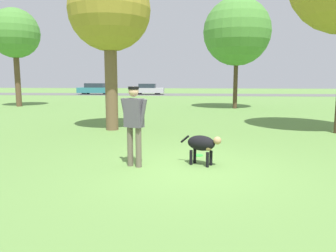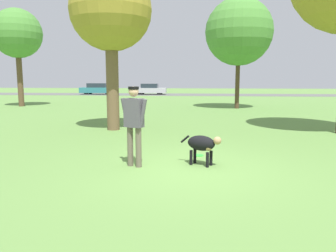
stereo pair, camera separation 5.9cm
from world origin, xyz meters
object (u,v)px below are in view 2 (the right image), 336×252
Objects in this scene: tree_mid_center at (239,32)px; parked_car_teal at (98,89)px; parked_car_silver at (150,89)px; frisbee at (199,155)px; person at (134,119)px; tree_near_left at (111,11)px; dog at (203,144)px; tree_far_left at (17,34)px.

tree_mid_center is 1.57× the size of parked_car_teal.
frisbee is at bearing -80.27° from parked_car_silver.
person is 2.11m from frisbee.
parked_car_teal is at bearing 108.62° from tree_near_left.
dog is at bearing -69.10° from parked_car_teal.
person reaches higher than dog.
tree_far_left is (-11.18, 15.05, 3.93)m from person.
tree_mid_center reaches higher than parked_car_teal.
person is at bearing -104.45° from tree_mid_center.
parked_car_silver reaches higher than dog.
tree_far_left reaches higher than frisbee.
dog is at bearing -55.61° from tree_near_left.
tree_mid_center is at bearing 59.58° from tree_near_left.
frisbee is 6.75m from tree_near_left.
parked_car_silver is (-2.86, 27.95, -3.71)m from tree_near_left.
parked_car_teal is (-12.75, 32.77, 0.19)m from dog.
tree_far_left is 1.49× the size of parked_car_teal.
person is 0.39× the size of parked_car_teal.
tree_near_left is (-3.36, 4.91, 3.88)m from dog.
parked_car_teal is (-11.25, 33.01, -0.38)m from person.
parked_car_teal reaches higher than frisbee.
parked_car_teal is (-12.66, 31.84, 0.66)m from frisbee.
dog is (1.50, 0.24, -0.57)m from person.
frisbee is 32.52m from parked_car_silver.
parked_car_teal is at bearing 111.69° from frisbee.
tree_near_left is at bearing -85.30° from parked_car_silver.
frisbee is 0.07× the size of parked_car_silver.
tree_near_left reaches higher than person.
tree_near_left is at bearing 133.07° from person.
parked_car_teal is 1.16× the size of parked_car_silver.
person is 0.26× the size of tree_far_left.
tree_far_left is at bearing 133.27° from tree_near_left.
tree_near_left reaches higher than frisbee.
tree_mid_center is at bearing 80.01° from frisbee.
tree_near_left is (9.32, -9.90, -0.62)m from tree_far_left.
tree_far_left is at bearing -110.84° from parked_car_silver.
tree_near_left is (-3.27, 3.98, 4.36)m from frisbee.
tree_near_left is (-1.86, 5.15, 3.31)m from person.
person is 1.62m from dog.
parked_car_teal is at bearing 90.22° from tree_far_left.
dog is 7.10m from tree_near_left.
tree_mid_center is at bearing -66.11° from parked_car_silver.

